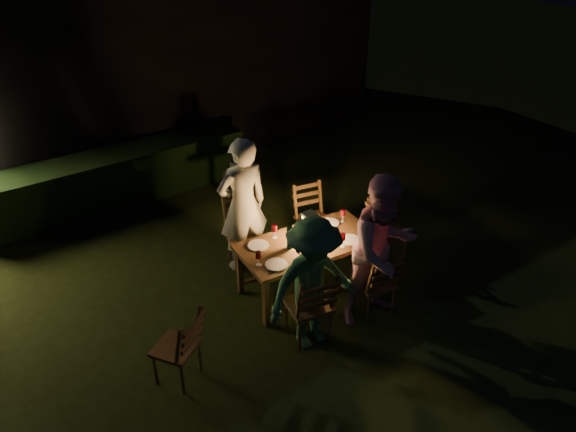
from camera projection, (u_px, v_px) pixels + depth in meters
garden_envelope at (85, 61)px, 10.05m from camera, size 40.00×40.00×3.20m
dining_table at (308, 247)px, 6.69m from camera, size 1.71×0.95×0.69m
chair_near_left at (309, 317)px, 6.09m from camera, size 0.53×0.55×1.00m
chair_near_right at (375, 293)px, 6.49m from camera, size 0.48×0.50×0.90m
chair_far_left at (247, 247)px, 7.23m from camera, size 0.54×0.57×1.02m
chair_far_right at (312, 228)px, 7.67m from camera, size 0.49×0.51×0.93m
chair_end at (387, 242)px, 7.39m from camera, size 0.51×0.48×0.94m
chair_spare at (179, 358)px, 5.60m from camera, size 0.58×0.59×0.91m
person_house_side at (243, 206)px, 6.96m from camera, size 0.69×0.49×1.81m
person_opp_right at (383, 250)px, 6.13m from camera, size 0.93×0.75×1.80m
person_opp_left at (313, 284)px, 5.80m from camera, size 1.05×0.66×1.56m
lantern at (310, 228)px, 6.63m from camera, size 0.16×0.16×0.35m
plate_far_left at (258, 245)px, 6.58m from camera, size 0.25×0.25×0.01m
plate_near_left at (276, 264)px, 6.25m from camera, size 0.25×0.25×0.01m
plate_far_right at (329, 223)px, 7.00m from camera, size 0.25×0.25×0.01m
plate_near_right at (350, 240)px, 6.68m from camera, size 0.25×0.25×0.01m
wineglass_a at (274, 231)px, 6.69m from camera, size 0.06×0.06×0.18m
wineglass_b at (258, 258)px, 6.21m from camera, size 0.06×0.06×0.18m
wineglass_c at (343, 240)px, 6.53m from camera, size 0.06×0.06×0.18m
wineglass_d at (343, 215)px, 7.01m from camera, size 0.06×0.06×0.18m
wineglass_e at (314, 251)px, 6.34m from camera, size 0.06×0.06×0.18m
bottle_table at (290, 238)px, 6.47m from camera, size 0.07×0.07×0.28m
napkin_left at (311, 259)px, 6.35m from camera, size 0.18×0.14×0.01m
napkin_right at (361, 241)px, 6.66m from camera, size 0.18×0.14×0.01m
phone at (274, 270)px, 6.16m from camera, size 0.14×0.07×0.01m
side_table at (241, 179)px, 8.19m from camera, size 0.53×0.53×0.71m
ice_bucket at (240, 167)px, 8.09m from camera, size 0.30×0.30×0.22m
bottle_bucket_a at (239, 165)px, 8.01m from camera, size 0.07×0.07×0.32m
bottle_bucket_b at (242, 162)px, 8.11m from camera, size 0.07×0.07×0.32m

